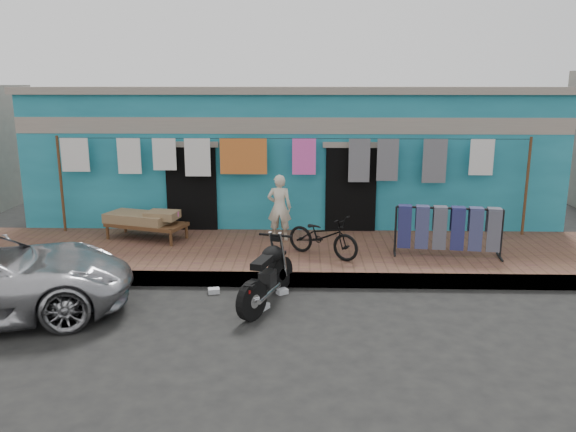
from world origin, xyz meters
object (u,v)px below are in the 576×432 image
Objects in this scene: bicycle at (323,231)px; charpoy at (147,225)px; seated_person at (279,207)px; jeans_rack at (448,231)px; motorcycle at (266,273)px.

charpoy is (-3.65, 1.13, -0.19)m from bicycle.
seated_person reaches higher than jeans_rack.
seated_person is at bearing 71.54° from bicycle.
bicycle is 2.35m from jeans_rack.
jeans_rack is (5.99, -1.02, 0.20)m from charpoy.
charpoy is (-2.78, -0.01, -0.40)m from seated_person.
jeans_rack is (3.29, 1.90, 0.22)m from motorcycle.
motorcycle is (-0.08, -2.93, -0.42)m from seated_person.
jeans_rack is (2.35, 0.11, 0.01)m from bicycle.
seated_person is at bearing 162.20° from jeans_rack.
bicycle is at bearing -177.43° from jeans_rack.
charpoy is (-2.71, 2.92, 0.02)m from motorcycle.
jeans_rack is at bearing 46.30° from motorcycle.
bicycle is 0.72× the size of jeans_rack.
motorcycle is at bearing -47.21° from charpoy.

